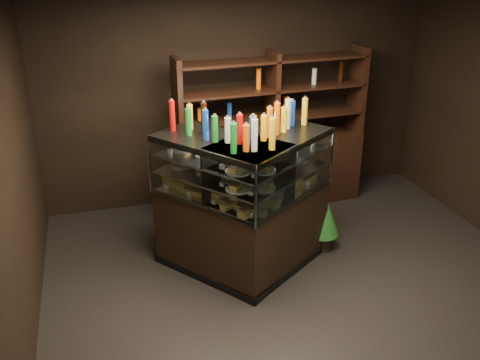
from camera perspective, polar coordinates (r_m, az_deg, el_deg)
ground at (r=5.34m, az=7.40°, el=-12.48°), size 5.00×5.00×0.00m
room_shell at (r=4.48m, az=8.71°, el=7.94°), size 5.02×5.02×3.01m
display_case at (r=5.52m, az=0.54°, el=-4.96°), size 1.89×1.46×1.45m
food_display at (r=5.26m, az=0.57°, el=0.65°), size 1.49×1.06×0.45m
bottles_top at (r=5.08m, az=0.58°, el=5.96°), size 1.32×0.92×0.30m
potted_conifer at (r=5.96m, az=8.95°, el=-3.50°), size 0.36×0.36×0.76m
back_shelving at (r=6.82m, az=3.30°, el=1.96°), size 2.42×0.54×2.00m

